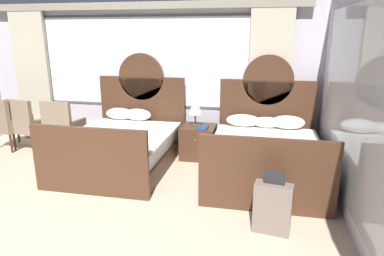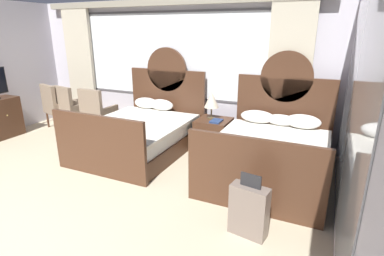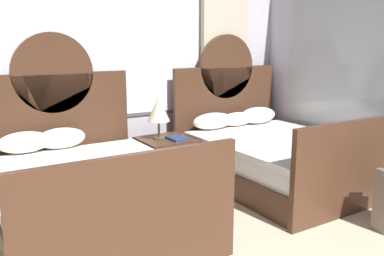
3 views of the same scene
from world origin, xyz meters
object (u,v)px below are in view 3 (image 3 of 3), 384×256
object	(u,v)px
table_lamp_on_nightstand	(159,110)
book_on_nightstand	(177,138)
nightstand_between_beds	(166,162)
bed_near_window	(86,190)
bed_near_mirror	(273,154)

from	to	relation	value
table_lamp_on_nightstand	book_on_nightstand	bearing A→B (deg)	-44.95
nightstand_between_beds	table_lamp_on_nightstand	distance (m)	0.64
bed_near_window	book_on_nightstand	world-z (taller)	bed_near_window
table_lamp_on_nightstand	nightstand_between_beds	bearing A→B (deg)	-31.28
bed_near_mirror	book_on_nightstand	xyz separation A→B (m)	(-1.06, 0.50, 0.23)
bed_near_window	book_on_nightstand	xyz separation A→B (m)	(1.26, 0.51, 0.23)
bed_near_window	bed_near_mirror	world-z (taller)	same
nightstand_between_beds	table_lamp_on_nightstand	xyz separation A→B (m)	(-0.06, 0.04, 0.63)
table_lamp_on_nightstand	book_on_nightstand	distance (m)	0.40
bed_near_mirror	table_lamp_on_nightstand	bearing A→B (deg)	151.77
bed_near_window	book_on_nightstand	distance (m)	1.38
book_on_nightstand	table_lamp_on_nightstand	bearing A→B (deg)	135.05
nightstand_between_beds	table_lamp_on_nightstand	size ratio (longest dim) A/B	1.22
bed_near_mirror	table_lamp_on_nightstand	xyz separation A→B (m)	(-1.22, 0.66, 0.56)
bed_near_window	nightstand_between_beds	size ratio (longest dim) A/B	3.55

